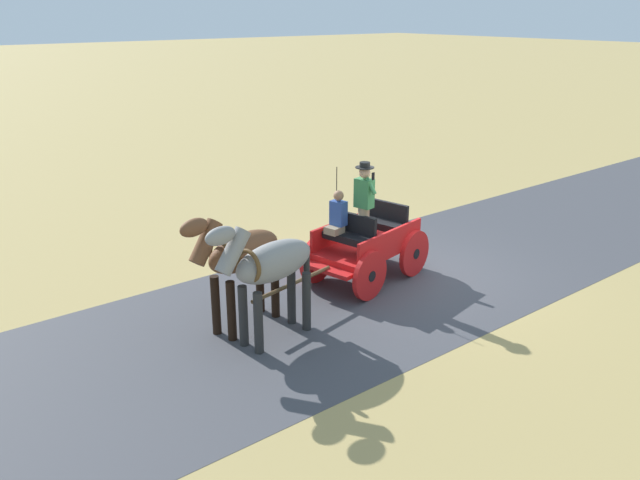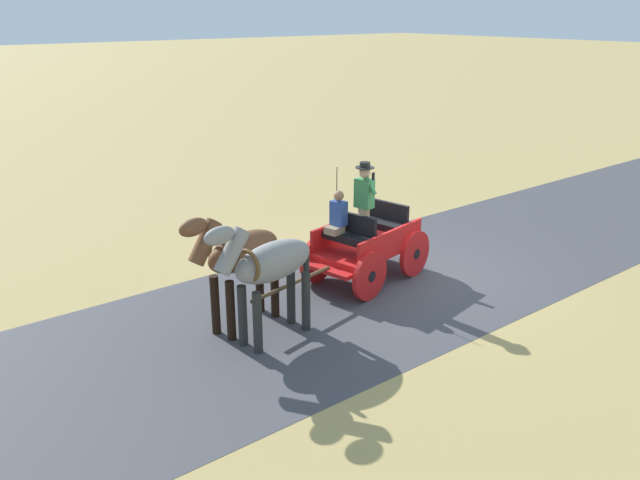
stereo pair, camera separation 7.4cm
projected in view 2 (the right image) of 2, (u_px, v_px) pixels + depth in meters
ground_plane at (415, 274)px, 13.50m from camera, size 200.00×200.00×0.00m
road_surface at (415, 274)px, 13.49m from camera, size 5.21×160.00×0.01m
horse_drawn_carriage at (365, 242)px, 12.94m from camera, size 1.85×4.51×2.50m
horse_near_side at (269, 266)px, 10.40m from camera, size 0.78×2.15×2.21m
horse_off_side at (239, 255)px, 10.82m from camera, size 0.92×2.14×2.21m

